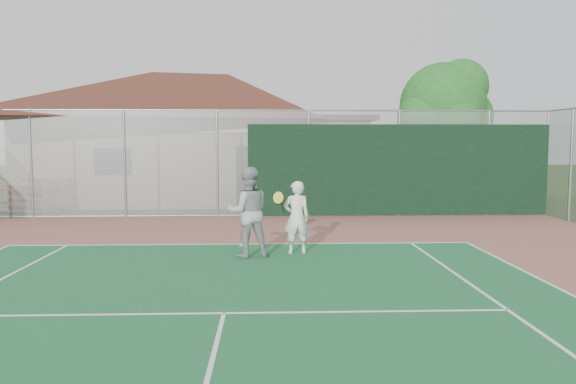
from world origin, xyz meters
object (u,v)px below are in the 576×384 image
object	(u,v)px
bleachers	(19,195)
player_white_front	(296,218)
player_grey_back	(248,213)
clubhouse	(202,126)
tree	(445,109)

from	to	relation	value
bleachers	player_white_front	size ratio (longest dim) A/B	2.30
player_white_front	player_grey_back	world-z (taller)	player_grey_back
player_grey_back	clubhouse	bearing A→B (deg)	-91.48
bleachers	tree	world-z (taller)	tree
player_white_front	bleachers	bearing A→B (deg)	-48.62
bleachers	tree	bearing A→B (deg)	29.94
bleachers	player_grey_back	xyz separation A→B (m)	(8.35, -8.19, 0.34)
clubhouse	player_white_front	bearing A→B (deg)	-75.77
player_white_front	player_grey_back	distance (m)	1.10
clubhouse	tree	world-z (taller)	clubhouse
player_grey_back	bleachers	bearing A→B (deg)	-56.36
clubhouse	player_grey_back	bearing A→B (deg)	-80.43
clubhouse	tree	xyz separation A→B (m)	(10.23, -1.94, 0.65)
tree	player_grey_back	world-z (taller)	tree
player_white_front	clubhouse	bearing A→B (deg)	-83.55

